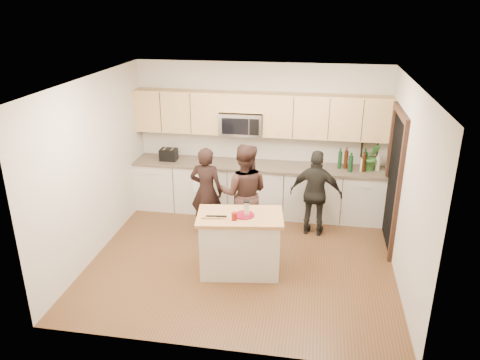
% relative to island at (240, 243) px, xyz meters
% --- Properties ---
extents(floor, '(4.50, 4.50, 0.00)m').
position_rel_island_xyz_m(floor, '(-0.02, 0.33, -0.45)').
color(floor, brown).
rests_on(floor, ground).
extents(room_shell, '(4.52, 4.02, 2.71)m').
position_rel_island_xyz_m(room_shell, '(-0.02, 0.33, 1.28)').
color(room_shell, beige).
rests_on(room_shell, ground).
extents(back_cabinetry, '(4.50, 0.66, 0.94)m').
position_rel_island_xyz_m(back_cabinetry, '(-0.02, 2.02, 0.02)').
color(back_cabinetry, beige).
rests_on(back_cabinetry, ground).
extents(upper_cabinetry, '(4.50, 0.33, 0.75)m').
position_rel_island_xyz_m(upper_cabinetry, '(0.01, 2.17, 1.39)').
color(upper_cabinetry, tan).
rests_on(upper_cabinetry, ground).
extents(microwave, '(0.76, 0.41, 0.40)m').
position_rel_island_xyz_m(microwave, '(-0.33, 2.13, 1.20)').
color(microwave, silver).
rests_on(microwave, ground).
extents(doorway, '(0.06, 1.25, 2.20)m').
position_rel_island_xyz_m(doorway, '(2.21, 1.23, 0.70)').
color(doorway, black).
rests_on(doorway, ground).
extents(framed_picture, '(0.30, 0.03, 0.38)m').
position_rel_island_xyz_m(framed_picture, '(1.93, 2.32, 0.83)').
color(framed_picture, black).
rests_on(framed_picture, ground).
extents(dish_towel, '(0.34, 0.60, 0.48)m').
position_rel_island_xyz_m(dish_towel, '(-0.97, 1.83, 0.35)').
color(dish_towel, white).
rests_on(dish_towel, ground).
extents(island, '(1.29, 0.86, 0.90)m').
position_rel_island_xyz_m(island, '(0.00, 0.00, 0.00)').
color(island, beige).
rests_on(island, ground).
extents(red_plate, '(0.28, 0.28, 0.02)m').
position_rel_island_xyz_m(red_plate, '(0.06, -0.00, 0.45)').
color(red_plate, maroon).
rests_on(red_plate, island).
extents(box_grater, '(0.08, 0.06, 0.22)m').
position_rel_island_xyz_m(box_grater, '(0.10, -0.04, 0.57)').
color(box_grater, silver).
rests_on(box_grater, red_plate).
extents(drink_glass, '(0.08, 0.08, 0.11)m').
position_rel_island_xyz_m(drink_glass, '(-0.05, -0.16, 0.50)').
color(drink_glass, maroon).
rests_on(drink_glass, island).
extents(cutting_board, '(0.31, 0.20, 0.02)m').
position_rel_island_xyz_m(cutting_board, '(-0.38, -0.12, 0.46)').
color(cutting_board, '#AC7C47').
rests_on(cutting_board, island).
extents(tongs, '(0.29, 0.07, 0.02)m').
position_rel_island_xyz_m(tongs, '(-0.30, -0.15, 0.47)').
color(tongs, black).
rests_on(tongs, cutting_board).
extents(knife, '(0.19, 0.05, 0.01)m').
position_rel_island_xyz_m(knife, '(-0.39, -0.17, 0.47)').
color(knife, silver).
rests_on(knife, cutting_board).
extents(toaster, '(0.30, 0.23, 0.21)m').
position_rel_island_xyz_m(toaster, '(-1.67, 2.00, 0.59)').
color(toaster, black).
rests_on(toaster, back_cabinetry).
extents(bottle_cluster, '(0.72, 0.28, 0.38)m').
position_rel_island_xyz_m(bottle_cluster, '(1.72, 2.03, 0.66)').
color(bottle_cluster, black).
rests_on(bottle_cluster, back_cabinetry).
extents(orchid, '(0.31, 0.26, 0.49)m').
position_rel_island_xyz_m(orchid, '(1.95, 2.05, 0.73)').
color(orchid, '#397C31').
rests_on(orchid, back_cabinetry).
extents(woman_left, '(0.57, 0.40, 1.51)m').
position_rel_island_xyz_m(woman_left, '(-0.75, 1.09, 0.30)').
color(woman_left, black).
rests_on(woman_left, ground).
extents(woman_center, '(0.83, 0.66, 1.64)m').
position_rel_island_xyz_m(woman_center, '(-0.09, 0.95, 0.37)').
color(woman_center, '#321E19').
rests_on(woman_center, ground).
extents(woman_right, '(0.90, 0.46, 1.47)m').
position_rel_island_xyz_m(woman_right, '(1.04, 1.35, 0.28)').
color(woman_right, black).
rests_on(woman_right, ground).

